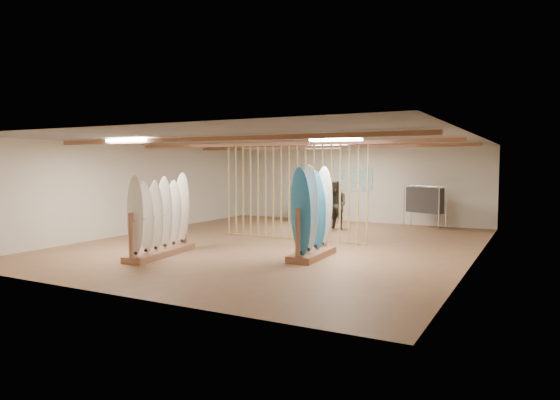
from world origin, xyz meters
The scene contains 16 objects.
floor centered at (0.00, 0.00, 0.00)m, with size 12.00×12.00×0.00m, color #946947.
ceiling centered at (0.00, 0.00, 2.80)m, with size 12.00×12.00×0.00m, color gray.
wall_back centered at (0.00, 6.00, 1.40)m, with size 12.00×12.00×0.00m, color beige.
wall_front centered at (0.00, -6.00, 1.40)m, with size 12.00×12.00×0.00m, color beige.
wall_left centered at (-5.00, 0.00, 1.40)m, with size 12.00×12.00×0.00m, color beige.
wall_right centered at (5.00, 0.00, 1.40)m, with size 12.00×12.00×0.00m, color beige.
ceiling_slats centered at (0.00, 0.00, 2.72)m, with size 9.50×6.12×0.10m, color #996345.
light_panels centered at (0.00, 0.00, 2.74)m, with size 1.20×0.35×0.06m, color white.
bamboo_partition centered at (0.00, 0.80, 1.40)m, with size 4.45×0.05×2.78m.
poster centered at (0.00, 5.98, 1.60)m, with size 1.40×0.03×0.90m, color #3797C3.
rack_left centered at (-1.70, -2.87, 0.64)m, with size 0.82×2.37×1.87m.
rack_right centered at (1.61, -1.45, 0.70)m, with size 0.64×1.80×2.06m.
clothing_rack_a centered at (-1.43, 4.91, 0.89)m, with size 1.23×0.72×1.38m.
clothing_rack_b centered at (2.80, 5.07, 0.96)m, with size 1.31×0.84×1.48m.
shopper_a centered at (-0.08, 3.22, 0.95)m, with size 0.69×0.47×1.89m, color #24262C.
shopper_b centered at (0.27, 3.48, 0.94)m, with size 0.91×0.71×1.88m, color #3F3A30.
Camera 1 is at (6.32, -11.92, 2.18)m, focal length 32.00 mm.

